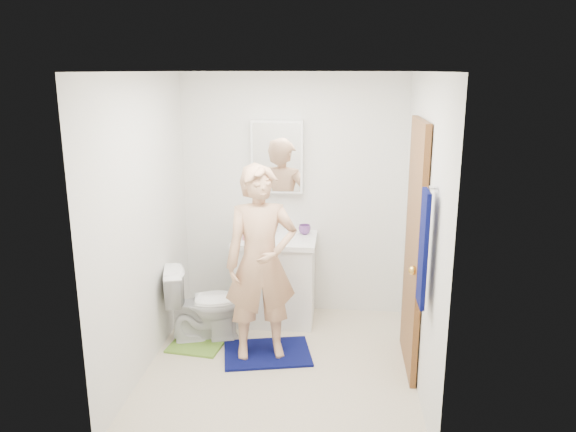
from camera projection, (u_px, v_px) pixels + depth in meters
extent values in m
cube|color=beige|center=(281.00, 367.00, 4.72)|extent=(2.20, 2.40, 0.02)
cube|color=white|center=(279.00, 70.00, 4.11)|extent=(2.20, 2.40, 0.02)
cube|color=silver|center=(293.00, 196.00, 5.58)|extent=(2.20, 0.02, 2.40)
cube|color=silver|center=(257.00, 286.00, 3.25)|extent=(2.20, 0.02, 2.40)
cube|color=silver|center=(143.00, 225.00, 4.52)|extent=(0.02, 2.40, 2.40)
cube|color=silver|center=(423.00, 233.00, 4.31)|extent=(0.02, 2.40, 2.40)
cube|color=white|center=(275.00, 281.00, 5.51)|extent=(0.75, 0.55, 0.80)
cube|color=white|center=(275.00, 240.00, 5.40)|extent=(0.79, 0.59, 0.05)
cylinder|color=white|center=(275.00, 238.00, 5.40)|extent=(0.40, 0.40, 0.03)
cylinder|color=silver|center=(277.00, 226.00, 5.56)|extent=(0.03, 0.03, 0.12)
cube|color=white|center=(277.00, 156.00, 5.43)|extent=(0.50, 0.12, 0.70)
cube|color=white|center=(277.00, 157.00, 5.37)|extent=(0.46, 0.01, 0.66)
cube|color=brown|center=(414.00, 248.00, 4.51)|extent=(0.05, 0.80, 2.05)
sphere|color=gold|center=(413.00, 270.00, 4.22)|extent=(0.07, 0.07, 0.07)
cube|color=#070C4A|center=(423.00, 249.00, 3.76)|extent=(0.03, 0.24, 0.80)
cylinder|color=silver|center=(434.00, 188.00, 3.65)|extent=(0.06, 0.02, 0.02)
imported|color=white|center=(205.00, 304.00, 5.09)|extent=(0.77, 0.56, 0.71)
cube|color=#070C4A|center=(267.00, 353.00, 4.91)|extent=(0.84, 0.67, 0.02)
cube|color=olive|center=(197.00, 345.00, 5.06)|extent=(0.51, 0.45, 0.02)
imported|color=#C55C6A|center=(247.00, 230.00, 5.32)|extent=(0.11, 0.11, 0.19)
imported|color=#673A80|center=(305.00, 229.00, 5.50)|extent=(0.14, 0.14, 0.09)
imported|color=tan|center=(261.00, 263.00, 4.67)|extent=(0.69, 0.54, 1.66)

